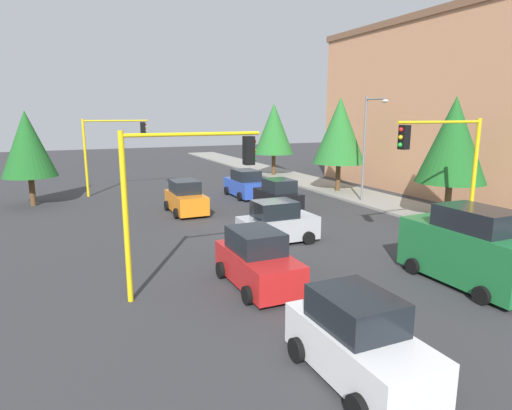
{
  "coord_description": "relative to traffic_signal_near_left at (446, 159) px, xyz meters",
  "views": [
    {
      "loc": [
        19.7,
        -9.22,
        5.88
      ],
      "look_at": [
        -0.93,
        0.01,
        1.2
      ],
      "focal_mm": 30.89,
      "sensor_mm": 36.0,
      "label": 1
    }
  ],
  "objects": [
    {
      "name": "tree_opposite_side",
      "position": [
        -18.0,
        -16.7,
        -0.04
      ],
      "size": [
        3.37,
        3.37,
        6.12
      ],
      "color": "brown",
      "rests_on": "ground"
    },
    {
      "name": "traffic_signal_far_right",
      "position": [
        -20.0,
        -11.38,
        -0.1
      ],
      "size": [
        0.36,
        4.59,
        5.55
      ],
      "color": "yellow",
      "rests_on": "ground"
    },
    {
      "name": "traffic_signal_near_left",
      "position": [
        0.0,
        0.0,
        0.0
      ],
      "size": [
        0.36,
        4.59,
        5.71
      ],
      "color": "yellow",
      "rests_on": "ground"
    },
    {
      "name": "lane_arrow_near",
      "position": [
        5.51,
        -8.7,
        -4.03
      ],
      "size": [
        2.4,
        1.1,
        1.1
      ],
      "color": "silver",
      "rests_on": "ground"
    },
    {
      "name": "traffic_signal_near_right",
      "position": [
        0.0,
        -11.36,
        -0.2
      ],
      "size": [
        0.36,
        4.59,
        5.4
      ],
      "color": "yellow",
      "rests_on": "ground"
    },
    {
      "name": "car_silver",
      "position": [
        -4.0,
        -5.92,
        -3.14
      ],
      "size": [
        2.04,
        3.61,
        1.98
      ],
      "color": "#B2B5BA",
      "rests_on": "ground"
    },
    {
      "name": "tree_roadside_near",
      "position": [
        -4.0,
        4.8,
        0.44
      ],
      "size": [
        3.76,
        3.76,
        6.84
      ],
      "color": "brown",
      "rests_on": "ground"
    },
    {
      "name": "car_orange",
      "position": [
        -11.82,
        -8.15,
        -3.14
      ],
      "size": [
        3.88,
        2.05,
        1.98
      ],
      "color": "orange",
      "rests_on": "ground"
    },
    {
      "name": "tree_roadside_far",
      "position": [
        -24.0,
        3.8,
        0.46
      ],
      "size": [
        3.77,
        3.77,
        6.86
      ],
      "color": "brown",
      "rests_on": "ground"
    },
    {
      "name": "apartment_block",
      "position": [
        -11.69,
        12.8,
        2.35
      ],
      "size": [
        20.98,
        9.3,
        12.75
      ],
      "color": "tan",
      "rests_on": "ground"
    },
    {
      "name": "sidewalk_kerb",
      "position": [
        -11.0,
        4.8,
        -3.96
      ],
      "size": [
        80.0,
        4.0,
        0.15
      ],
      "primitive_type": "cube",
      "color": "gray",
      "rests_on": "ground"
    },
    {
      "name": "street_lamp_curbside",
      "position": [
        -9.61,
        3.5,
        0.31
      ],
      "size": [
        2.15,
        0.28,
        7.0
      ],
      "color": "slate",
      "rests_on": "ground"
    },
    {
      "name": "car_white",
      "position": [
        6.41,
        -9.15,
        -3.14
      ],
      "size": [
        3.84,
        2.03,
        1.98
      ],
      "color": "white",
      "rests_on": "ground"
    },
    {
      "name": "ground_plane",
      "position": [
        -6.0,
        -5.7,
        -4.04
      ],
      "size": [
        120.0,
        120.0,
        0.0
      ],
      "primitive_type": "plane",
      "color": "#353538"
    },
    {
      "name": "car_blue",
      "position": [
        -15.22,
        -2.84,
        -3.14
      ],
      "size": [
        4.17,
        2.06,
        1.98
      ],
      "color": "blue",
      "rests_on": "ground"
    },
    {
      "name": "tree_roadside_mid",
      "position": [
        -14.0,
        4.3,
        0.62
      ],
      "size": [
        3.9,
        3.9,
        7.11
      ],
      "color": "brown",
      "rests_on": "ground"
    },
    {
      "name": "car_black",
      "position": [
        -10.15,
        -2.75,
        -3.14
      ],
      "size": [
        3.65,
        2.05,
        1.98
      ],
      "color": "black",
      "rests_on": "ground"
    },
    {
      "name": "car_red",
      "position": [
        0.47,
        -8.95,
        -3.14
      ],
      "size": [
        4.02,
        2.05,
        1.98
      ],
      "color": "red",
      "rests_on": "ground"
    },
    {
      "name": "delivery_van_green",
      "position": [
        3.33,
        -2.17,
        -2.75
      ],
      "size": [
        4.8,
        2.22,
        2.77
      ],
      "color": "#1E7238",
      "rests_on": "ground"
    }
  ]
}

